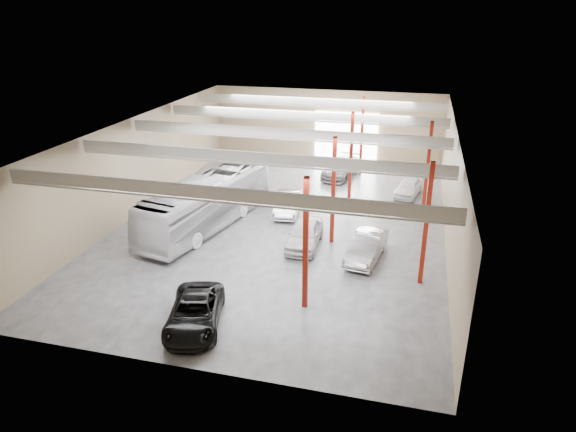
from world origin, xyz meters
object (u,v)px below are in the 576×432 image
at_px(black_sedan, 195,313).
at_px(car_right_near, 366,247).
at_px(coach_bus, 207,202).
at_px(car_row_c, 341,168).
at_px(car_row_b, 288,203).
at_px(car_row_a, 305,234).
at_px(car_right_far, 409,187).

height_order(black_sedan, car_right_near, car_right_near).
xyz_separation_m(coach_bus, car_row_c, (7.24, 13.37, -0.97)).
xyz_separation_m(coach_bus, black_sedan, (4.06, -11.43, -1.04)).
bearing_deg(car_row_b, coach_bus, -148.35).
height_order(car_row_a, car_row_c, car_row_a).
relative_size(car_row_a, car_row_b, 1.03).
height_order(car_row_b, car_row_c, car_row_c).
xyz_separation_m(coach_bus, car_row_a, (7.21, -1.43, -0.95)).
distance_m(coach_bus, black_sedan, 12.17).
relative_size(car_row_c, car_right_near, 1.17).
xyz_separation_m(car_row_b, car_right_far, (8.52, 6.05, -0.07)).
bearing_deg(car_row_a, car_right_near, -13.77).
height_order(coach_bus, car_right_near, coach_bus).
bearing_deg(car_right_far, black_sedan, -101.64).
bearing_deg(car_row_a, car_right_far, 60.05).
xyz_separation_m(coach_bus, car_right_near, (11.24, -2.30, -0.99)).
xyz_separation_m(black_sedan, car_row_b, (0.72, 15.20, 0.04)).
bearing_deg(black_sedan, car_right_near, 36.95).
bearing_deg(car_row_c, black_sedan, -86.06).
relative_size(car_row_a, car_row_c, 0.87).
height_order(car_row_c, car_right_far, car_row_c).
height_order(car_row_a, car_right_far, car_row_a).
relative_size(coach_bus, car_right_far, 3.07).
distance_m(car_row_b, car_right_near, 8.87).
bearing_deg(car_row_c, car_row_a, -78.85).
bearing_deg(car_row_b, car_row_a, -71.58).
xyz_separation_m(coach_bus, car_row_b, (4.78, 3.77, -1.00)).
bearing_deg(coach_bus, car_row_c, 72.97).
xyz_separation_m(car_right_near, car_right_far, (2.06, 12.13, -0.07)).
bearing_deg(car_right_near, car_row_c, 113.03).
relative_size(car_row_b, car_right_near, 0.99).
height_order(car_row_b, car_right_far, car_row_b).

